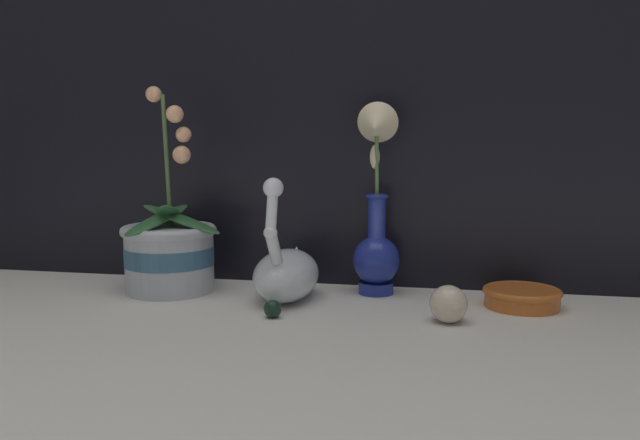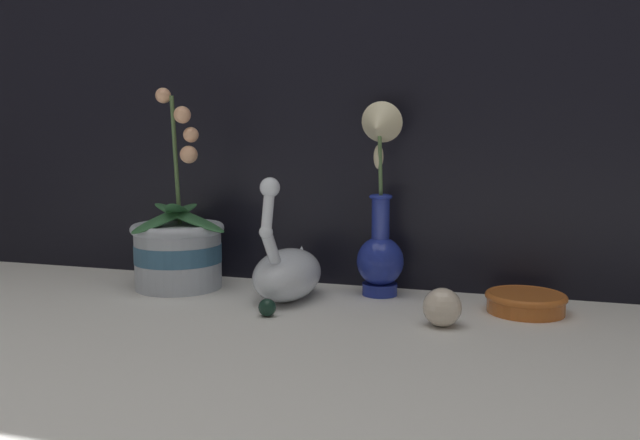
{
  "view_description": "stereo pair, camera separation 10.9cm",
  "coord_description": "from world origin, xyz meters",
  "px_view_note": "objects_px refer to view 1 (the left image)",
  "views": [
    {
      "loc": [
        0.19,
        -0.91,
        0.28
      ],
      "look_at": [
        -0.02,
        0.15,
        0.15
      ],
      "focal_mm": 35.0,
      "sensor_mm": 36.0,
      "label": 1
    },
    {
      "loc": [
        0.29,
        -0.88,
        0.28
      ],
      "look_at": [
        -0.02,
        0.15,
        0.15
      ],
      "focal_mm": 35.0,
      "sensor_mm": 36.0,
      "label": 2
    }
  ],
  "objects_px": {
    "amber_dish": "(522,296)",
    "glass_sphere": "(448,304)",
    "orchid_potted_plant": "(170,250)",
    "swan_figurine": "(286,271)",
    "blue_vase": "(376,223)"
  },
  "relations": [
    {
      "from": "amber_dish",
      "to": "glass_sphere",
      "type": "bearing_deg",
      "value": -135.87
    },
    {
      "from": "swan_figurine",
      "to": "blue_vase",
      "type": "height_order",
      "value": "blue_vase"
    },
    {
      "from": "swan_figurine",
      "to": "glass_sphere",
      "type": "relative_size",
      "value": 3.77
    },
    {
      "from": "orchid_potted_plant",
      "to": "amber_dish",
      "type": "distance_m",
      "value": 0.65
    },
    {
      "from": "orchid_potted_plant",
      "to": "swan_figurine",
      "type": "xyz_separation_m",
      "value": [
        0.24,
        -0.02,
        -0.03
      ]
    },
    {
      "from": "blue_vase",
      "to": "glass_sphere",
      "type": "relative_size",
      "value": 5.95
    },
    {
      "from": "swan_figurine",
      "to": "amber_dish",
      "type": "distance_m",
      "value": 0.41
    },
    {
      "from": "glass_sphere",
      "to": "orchid_potted_plant",
      "type": "bearing_deg",
      "value": 167.6
    },
    {
      "from": "blue_vase",
      "to": "amber_dish",
      "type": "relative_size",
      "value": 2.67
    },
    {
      "from": "orchid_potted_plant",
      "to": "amber_dish",
      "type": "xyz_separation_m",
      "value": [
        0.65,
        0.01,
        -0.06
      ]
    },
    {
      "from": "orchid_potted_plant",
      "to": "swan_figurine",
      "type": "bearing_deg",
      "value": -6.01
    },
    {
      "from": "orchid_potted_plant",
      "to": "glass_sphere",
      "type": "relative_size",
      "value": 6.44
    },
    {
      "from": "orchid_potted_plant",
      "to": "blue_vase",
      "type": "distance_m",
      "value": 0.4
    },
    {
      "from": "orchid_potted_plant",
      "to": "glass_sphere",
      "type": "bearing_deg",
      "value": -12.4
    },
    {
      "from": "swan_figurine",
      "to": "blue_vase",
      "type": "bearing_deg",
      "value": 26.24
    }
  ]
}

